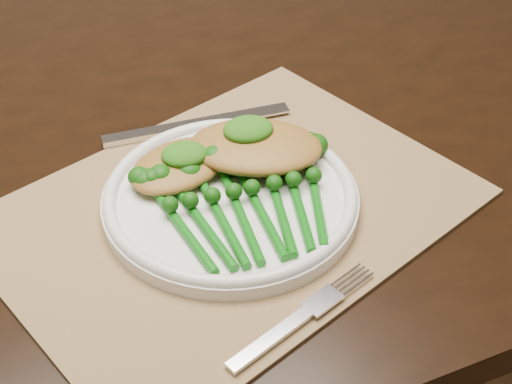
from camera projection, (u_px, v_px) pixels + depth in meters
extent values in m
cube|color=black|center=(142.00, 137.00, 0.88)|extent=(1.72, 1.13, 0.04)
cube|color=olive|center=(231.00, 209.00, 0.74)|extent=(0.58, 0.52, 0.00)
cylinder|color=white|center=(231.00, 200.00, 0.74)|extent=(0.26, 0.26, 0.02)
torus|color=white|center=(230.00, 193.00, 0.73)|extent=(0.26, 0.26, 0.01)
cube|color=silver|center=(141.00, 135.00, 0.83)|extent=(0.09, 0.02, 0.01)
cube|color=silver|center=(233.00, 117.00, 0.86)|extent=(0.14, 0.03, 0.00)
cube|color=silver|center=(271.00, 339.00, 0.60)|extent=(0.09, 0.05, 0.01)
ellipsoid|color=olive|center=(179.00, 165.00, 0.75)|extent=(0.14, 0.13, 0.02)
ellipsoid|color=olive|center=(256.00, 146.00, 0.76)|extent=(0.17, 0.14, 0.03)
ellipsoid|color=#194F0B|center=(184.00, 154.00, 0.74)|extent=(0.05, 0.04, 0.02)
ellipsoid|color=#194F0B|center=(248.00, 129.00, 0.76)|extent=(0.05, 0.05, 0.02)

